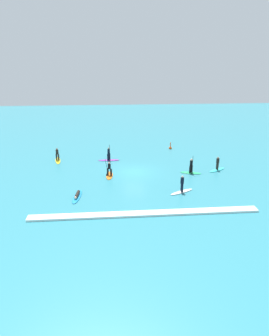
# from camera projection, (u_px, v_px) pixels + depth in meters

# --- Properties ---
(ground_plane) EXTENTS (120.00, 120.00, 0.00)m
(ground_plane) POSITION_uv_depth(u_px,v_px,m) (134.00, 172.00, 35.44)
(ground_plane) COLOR teal
(ground_plane) RESTS_ON ground
(surfer_on_orange_board) EXTENTS (0.93, 2.67, 2.07)m
(surfer_on_orange_board) POSITION_uv_depth(u_px,v_px,m) (109.00, 172.00, 34.09)
(surfer_on_orange_board) COLOR orange
(surfer_on_orange_board) RESTS_ON ground_plane
(surfer_on_white_board) EXTENTS (2.71, 1.76, 1.78)m
(surfer_on_white_board) POSITION_uv_depth(u_px,v_px,m) (182.00, 188.00, 29.74)
(surfer_on_white_board) COLOR white
(surfer_on_white_board) RESTS_ON ground_plane
(surfer_on_purple_board) EXTENTS (2.76, 0.73, 2.22)m
(surfer_on_purple_board) POSITION_uv_depth(u_px,v_px,m) (109.00, 157.00, 39.45)
(surfer_on_purple_board) COLOR purple
(surfer_on_purple_board) RESTS_ON ground_plane
(surfer_on_green_board) EXTENTS (2.52, 1.45, 2.24)m
(surfer_on_green_board) POSITION_uv_depth(u_px,v_px,m) (191.00, 169.00, 34.90)
(surfer_on_green_board) COLOR #23B266
(surfer_on_green_board) RESTS_ON ground_plane
(surfer_on_teal_board) EXTENTS (2.58, 1.97, 1.68)m
(surfer_on_teal_board) POSITION_uv_depth(u_px,v_px,m) (217.00, 167.00, 35.87)
(surfer_on_teal_board) COLOR #33C6CC
(surfer_on_teal_board) RESTS_ON ground_plane
(surfer_on_blue_board) EXTENTS (1.02, 3.23, 0.40)m
(surfer_on_blue_board) POSITION_uv_depth(u_px,v_px,m) (77.00, 196.00, 28.80)
(surfer_on_blue_board) COLOR #1E8CD1
(surfer_on_blue_board) RESTS_ON ground_plane
(surfer_on_yellow_board) EXTENTS (1.19, 3.08, 1.72)m
(surfer_on_yellow_board) POSITION_uv_depth(u_px,v_px,m) (58.00, 157.00, 39.33)
(surfer_on_yellow_board) COLOR yellow
(surfer_on_yellow_board) RESTS_ON ground_plane
(marker_buoy) EXTENTS (0.45, 0.45, 1.11)m
(marker_buoy) POSITION_uv_depth(u_px,v_px,m) (170.00, 148.00, 44.87)
(marker_buoy) COLOR #E55119
(marker_buoy) RESTS_ON ground_plane
(wave_crest) EXTENTS (19.67, 0.90, 0.18)m
(wave_crest) POSITION_uv_depth(u_px,v_px,m) (145.00, 214.00, 25.50)
(wave_crest) COLOR white
(wave_crest) RESTS_ON ground_plane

